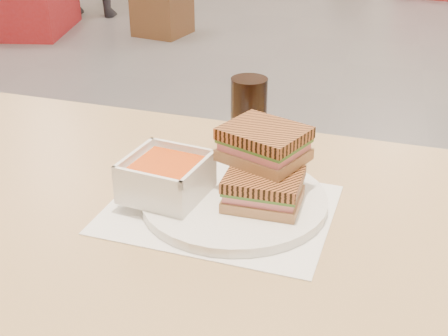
% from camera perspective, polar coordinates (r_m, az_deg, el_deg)
% --- Properties ---
extents(main_table, '(1.24, 0.77, 0.75)m').
position_cam_1_polar(main_table, '(1.00, -3.40, -9.42)').
color(main_table, '#A58352').
rests_on(main_table, ground).
extents(tray_liner, '(0.36, 0.29, 0.00)m').
position_cam_1_polar(tray_liner, '(0.93, -0.40, -3.92)').
color(tray_liner, white).
rests_on(tray_liner, main_table).
extents(plate, '(0.29, 0.29, 0.02)m').
position_cam_1_polar(plate, '(0.93, 1.00, -3.08)').
color(plate, white).
rests_on(plate, tray_liner).
extents(soup_bowl, '(0.13, 0.13, 0.06)m').
position_cam_1_polar(soup_bowl, '(0.93, -5.52, -0.99)').
color(soup_bowl, white).
rests_on(soup_bowl, plate).
extents(panini_lower, '(0.11, 0.10, 0.05)m').
position_cam_1_polar(panini_lower, '(0.90, 3.77, -2.03)').
color(panini_lower, tan).
rests_on(panini_lower, plate).
extents(panini_upper, '(0.15, 0.14, 0.05)m').
position_cam_1_polar(panini_upper, '(0.92, 3.84, 2.30)').
color(panini_upper, tan).
rests_on(panini_upper, panini_lower).
extents(cola_glass, '(0.07, 0.07, 0.14)m').
position_cam_1_polar(cola_glass, '(1.09, 2.36, 4.99)').
color(cola_glass, black).
rests_on(cola_glass, main_table).
extents(bg_chair_0r, '(0.44, 0.44, 0.42)m').
position_cam_1_polar(bg_chair_0r, '(4.86, -5.91, 14.94)').
color(bg_chair_0r, brown).
rests_on(bg_chair_0r, ground).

